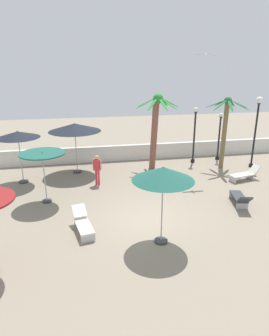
% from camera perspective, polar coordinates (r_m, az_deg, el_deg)
% --- Properties ---
extents(ground_plane, '(56.00, 56.00, 0.00)m').
position_cam_1_polar(ground_plane, '(13.40, 2.65, -10.02)').
color(ground_plane, gray).
extents(boundary_wall, '(25.20, 0.30, 1.09)m').
position_cam_1_polar(boundary_wall, '(21.47, -3.03, 2.83)').
color(boundary_wall, silver).
rests_on(boundary_wall, ground_plane).
extents(patio_umbrella_0, '(2.40, 2.40, 3.05)m').
position_cam_1_polar(patio_umbrella_0, '(17.97, -21.09, 5.78)').
color(patio_umbrella_0, '#333338').
rests_on(patio_umbrella_0, ground_plane).
extents(patio_umbrella_2, '(3.18, 3.18, 3.16)m').
position_cam_1_polar(patio_umbrella_2, '(18.80, -11.18, 7.46)').
color(patio_umbrella_2, '#333338').
rests_on(patio_umbrella_2, ground_plane).
extents(patio_umbrella_3, '(2.14, 2.14, 2.64)m').
position_cam_1_polar(patio_umbrella_3, '(14.98, -16.90, 2.02)').
color(patio_umbrella_3, '#333338').
rests_on(patio_umbrella_3, ground_plane).
extents(patio_umbrella_4, '(2.27, 2.27, 3.08)m').
position_cam_1_polar(patio_umbrella_4, '(10.84, 5.40, -1.21)').
color(patio_umbrella_4, '#333338').
rests_on(patio_umbrella_4, ground_plane).
extents(palm_tree_0, '(2.58, 2.66, 4.60)m').
position_cam_1_polar(palm_tree_0, '(20.24, 16.72, 8.05)').
color(palm_tree_0, brown).
rests_on(palm_tree_0, ground_plane).
extents(palm_tree_1, '(2.82, 2.82, 4.81)m').
position_cam_1_polar(palm_tree_1, '(19.32, 3.97, 8.55)').
color(palm_tree_1, brown).
rests_on(palm_tree_1, ground_plane).
extents(lamp_post_0, '(0.32, 0.32, 3.80)m').
position_cam_1_polar(lamp_post_0, '(21.04, 11.21, 6.63)').
color(lamp_post_0, black).
rests_on(lamp_post_0, ground_plane).
extents(lamp_post_1, '(0.28, 0.28, 3.33)m').
position_cam_1_polar(lamp_post_1, '(22.18, 15.64, 5.92)').
color(lamp_post_1, black).
rests_on(lamp_post_1, ground_plane).
extents(lamp_post_2, '(0.42, 0.42, 4.59)m').
position_cam_1_polar(lamp_post_2, '(20.97, 21.97, 8.11)').
color(lamp_post_2, black).
rests_on(lamp_post_2, ground_plane).
extents(lounge_chair_0, '(1.96, 0.95, 0.84)m').
position_cam_1_polar(lounge_chair_0, '(18.95, 20.07, -1.05)').
color(lounge_chair_0, '#B7B7BC').
rests_on(lounge_chair_0, ground_plane).
extents(lounge_chair_1, '(0.97, 1.96, 0.84)m').
position_cam_1_polar(lounge_chair_1, '(15.51, 19.26, -5.31)').
color(lounge_chair_1, '#B7B7BC').
rests_on(lounge_chair_1, ground_plane).
extents(lounge_chair_2, '(0.88, 1.93, 0.83)m').
position_cam_1_polar(lounge_chair_2, '(12.66, -9.70, -10.06)').
color(lounge_chair_2, '#B7B7BC').
rests_on(lounge_chair_2, ground_plane).
extents(guest_0, '(0.47, 0.41, 1.74)m').
position_cam_1_polar(guest_0, '(17.00, -7.05, 0.18)').
color(guest_0, '#D8333F').
rests_on(guest_0, ground_plane).
extents(seagull_0, '(1.16, 0.38, 0.15)m').
position_cam_1_polar(seagull_0, '(18.15, 13.18, 20.04)').
color(seagull_0, white).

